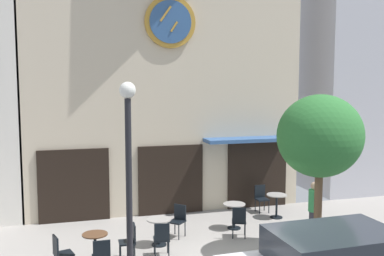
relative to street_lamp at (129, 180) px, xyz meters
name	(u,v)px	position (x,y,z in m)	size (l,w,h in m)	color
clock_building	(162,39)	(1.95, 5.76, 3.67)	(9.33, 3.80, 11.41)	beige
neighbor_building_right	(359,54)	(10.74, 6.80, 3.35)	(5.42, 4.54, 11.15)	#B2B2BC
street_lamp	(129,180)	(0.00, 0.00, 0.00)	(0.36, 0.36, 4.38)	black
street_tree	(320,137)	(4.80, 0.13, 0.79)	(2.19, 1.97, 4.08)	brown
cafe_table_near_curb	(95,244)	(-0.71, 0.93, -1.72)	(0.61, 0.61, 0.77)	black
cafe_table_center_left	(159,227)	(1.01, 1.77, -1.73)	(0.66, 0.66, 0.73)	black
cafe_table_center	(234,212)	(3.44, 2.50, -1.70)	(0.66, 0.66, 0.76)	black
cafe_table_center_right	(277,202)	(5.15, 3.12, -1.70)	(0.65, 0.65, 0.77)	black
cafe_chair_mid_row	(239,220)	(3.29, 1.72, -1.69)	(0.52, 0.52, 0.90)	black
cafe_chair_outer	(261,196)	(4.94, 3.88, -1.69)	(0.41, 0.41, 0.90)	black
cafe_chair_near_tree	(102,255)	(-0.61, 0.15, -1.69)	(0.41, 0.41, 0.90)	black
cafe_chair_curbside	(178,218)	(1.67, 2.30, -1.69)	(0.57, 0.57, 0.90)	black
cafe_chair_facing_street	(162,237)	(0.91, 0.93, -1.69)	(0.45, 0.45, 0.90)	black
cafe_chair_facing_wall	(130,239)	(0.14, 1.00, -1.69)	(0.41, 0.41, 0.90)	black
cafe_chair_under_awning	(60,251)	(-1.51, 0.63, -1.69)	(0.50, 0.50, 0.90)	black
pedestrian_green	(314,211)	(5.17, 0.92, -1.36)	(0.44, 0.44, 1.67)	#2D2D38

